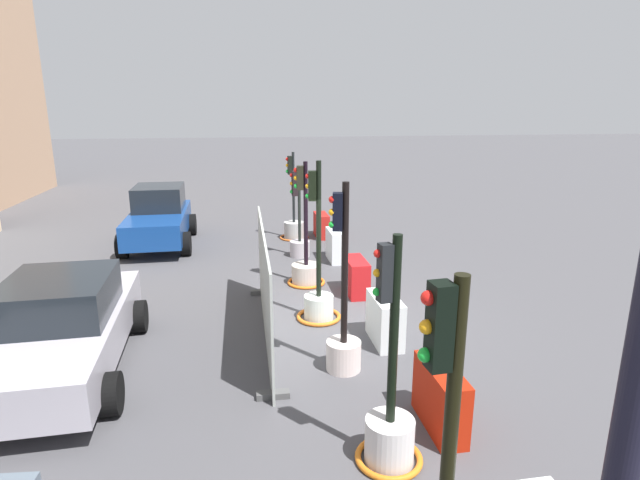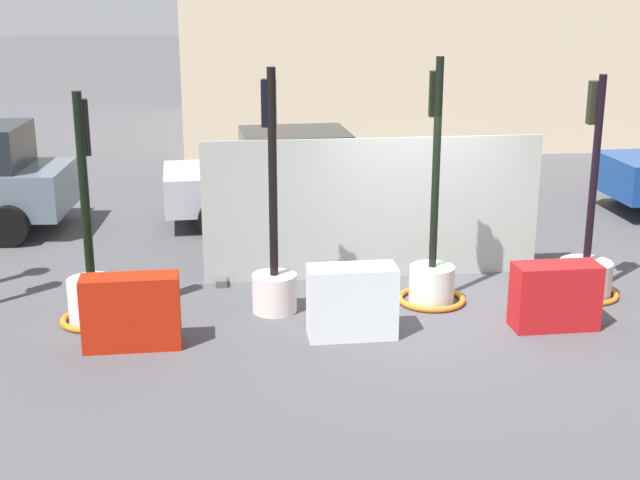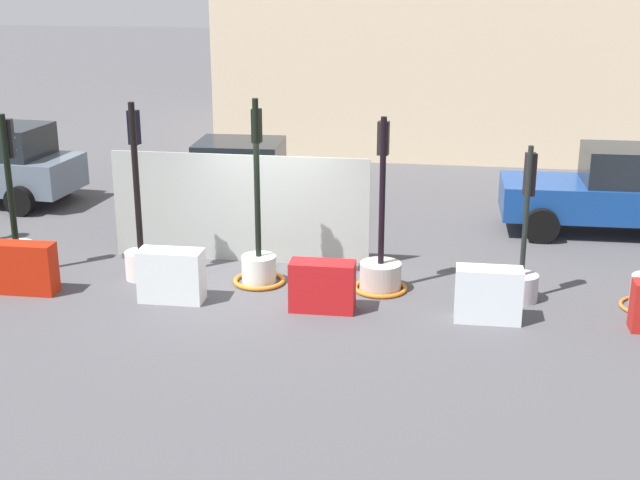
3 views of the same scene
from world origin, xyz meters
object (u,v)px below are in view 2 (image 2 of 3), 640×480
traffic_light_1 (92,285)px  traffic_light_2 (274,260)px  construction_barrier_1 (131,312)px  construction_barrier_2 (352,302)px  car_silver_hatchback (292,177)px  construction_barrier_3 (555,296)px  traffic_light_3 (432,267)px  traffic_light_4 (586,264)px

traffic_light_1 → traffic_light_2: traffic_light_2 is taller
construction_barrier_1 → construction_barrier_2: same height
construction_barrier_2 → car_silver_hatchback: 5.50m
traffic_light_1 → construction_barrier_2: 3.28m
traffic_light_2 → construction_barrier_2: (0.88, -0.96, -0.25)m
traffic_light_2 → construction_barrier_3: (3.41, -0.98, -0.28)m
traffic_light_2 → construction_barrier_2: traffic_light_2 is taller
traffic_light_2 → construction_barrier_1: (-1.73, -1.00, -0.25)m
traffic_light_3 → traffic_light_4: (2.14, -0.01, -0.04)m
car_silver_hatchback → traffic_light_1: bearing=-122.2°
traffic_light_3 → construction_barrier_3: bearing=-39.7°
construction_barrier_2 → traffic_light_4: bearing=17.3°
traffic_light_2 → construction_barrier_2: bearing=-47.7°
traffic_light_3 → construction_barrier_1: traffic_light_3 is taller
construction_barrier_3 → car_silver_hatchback: size_ratio=0.23×
construction_barrier_1 → construction_barrier_2: 2.61m
traffic_light_2 → car_silver_hatchback: bearing=82.1°
traffic_light_1 → car_silver_hatchback: (2.92, 4.64, 0.28)m
traffic_light_1 → traffic_light_3: 4.41m
traffic_light_1 → traffic_light_3: bearing=2.8°
traffic_light_1 → construction_barrier_2: size_ratio=2.71×
traffic_light_1 → construction_barrier_3: (5.70, -0.86, -0.09)m
traffic_light_1 → traffic_light_2: size_ratio=0.92×
traffic_light_4 → construction_barrier_2: traffic_light_4 is taller
traffic_light_2 → traffic_light_3: traffic_light_3 is taller
traffic_light_1 → construction_barrier_2: bearing=-14.9°
traffic_light_1 → construction_barrier_1: (0.56, -0.88, -0.06)m
construction_barrier_1 → car_silver_hatchback: size_ratio=0.25×
traffic_light_2 → construction_barrier_3: 3.56m
construction_barrier_2 → car_silver_hatchback: bearing=92.6°
traffic_light_4 → construction_barrier_3: size_ratio=2.84×
traffic_light_3 → construction_barrier_1: bearing=-164.1°
traffic_light_2 → construction_barrier_1: bearing=-150.1°
traffic_light_2 → construction_barrier_1: traffic_light_2 is taller
traffic_light_1 → traffic_light_2: (2.29, 0.12, 0.20)m
traffic_light_2 → traffic_light_3: size_ratio=0.97×
traffic_light_4 → construction_barrier_3: traffic_light_4 is taller
construction_barrier_1 → car_silver_hatchback: bearing=66.8°
construction_barrier_2 → car_silver_hatchback: (-0.25, 5.48, 0.34)m
traffic_light_1 → construction_barrier_1: bearing=-57.5°
traffic_light_3 → construction_barrier_1: (-3.85, -1.09, -0.05)m
traffic_light_2 → construction_barrier_2: 1.33m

